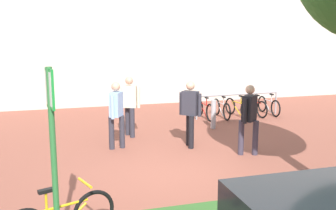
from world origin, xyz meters
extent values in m
plane|color=brown|center=(0.00, 0.00, 0.00)|extent=(60.00, 60.00, 0.00)
cylinder|color=#2D7238|center=(-2.39, -2.37, 1.26)|extent=(0.08, 0.08, 2.52)
cube|color=#198C33|center=(-2.39, -2.37, 2.24)|extent=(0.11, 0.36, 0.52)
cube|color=white|center=(-2.39, -2.37, 2.24)|extent=(0.10, 0.30, 0.44)
cylinder|color=gold|center=(-2.35, -2.20, 0.55)|extent=(0.80, 0.32, 0.04)
cylinder|color=gold|center=(-2.52, -2.26, 0.67)|extent=(0.04, 0.04, 0.28)
cube|color=black|center=(-2.52, -2.26, 0.83)|extent=(0.22, 0.14, 0.05)
cylinder|color=gold|center=(-1.99, -2.07, 0.81)|extent=(0.18, 0.41, 0.04)
cylinder|color=#99999E|center=(2.27, 4.80, 0.40)|extent=(0.06, 0.06, 0.80)
cylinder|color=#99999E|center=(5.41, 4.94, 0.40)|extent=(0.06, 0.06, 0.80)
cylinder|color=#99999E|center=(3.84, 4.87, 0.80)|extent=(3.15, 0.20, 0.06)
torus|color=black|center=(2.59, 4.39, 0.30)|extent=(0.06, 0.61, 0.61)
torus|color=black|center=(2.57, 5.33, 0.30)|extent=(0.06, 0.61, 0.61)
cylinder|color=red|center=(2.58, 4.86, 0.51)|extent=(0.04, 0.77, 0.03)
cylinder|color=red|center=(2.58, 4.95, 0.27)|extent=(0.04, 0.56, 0.40)
cylinder|color=red|center=(2.58, 4.69, 0.62)|extent=(0.03, 0.03, 0.26)
cube|color=black|center=(2.58, 4.69, 0.76)|extent=(0.08, 0.19, 0.05)
cylinder|color=red|center=(2.57, 5.22, 0.75)|extent=(0.39, 0.04, 0.04)
torus|color=black|center=(3.20, 4.38, 0.30)|extent=(0.07, 0.61, 0.61)
torus|color=black|center=(3.22, 5.32, 0.30)|extent=(0.07, 0.61, 0.61)
cylinder|color=silver|center=(3.21, 4.85, 0.51)|extent=(0.05, 0.77, 0.03)
cylinder|color=silver|center=(3.21, 4.94, 0.27)|extent=(0.04, 0.56, 0.40)
cylinder|color=silver|center=(3.21, 4.68, 0.62)|extent=(0.03, 0.03, 0.26)
cube|color=black|center=(3.21, 4.68, 0.76)|extent=(0.08, 0.19, 0.05)
cylinder|color=silver|center=(3.22, 5.21, 0.75)|extent=(0.39, 0.04, 0.04)
torus|color=black|center=(3.92, 4.39, 0.30)|extent=(0.16, 0.61, 0.61)
torus|color=black|center=(3.76, 5.31, 0.30)|extent=(0.16, 0.61, 0.61)
cylinder|color=gold|center=(3.84, 4.85, 0.51)|extent=(0.16, 0.76, 0.03)
cylinder|color=gold|center=(3.82, 4.94, 0.27)|extent=(0.13, 0.55, 0.40)
cylinder|color=gold|center=(3.87, 4.68, 0.62)|extent=(0.03, 0.03, 0.26)
cube|color=black|center=(3.87, 4.68, 0.76)|extent=(0.10, 0.19, 0.05)
cylinder|color=gold|center=(3.78, 5.20, 0.75)|extent=(0.39, 0.10, 0.04)
torus|color=black|center=(4.54, 4.39, 0.30)|extent=(0.14, 0.61, 0.61)
torus|color=black|center=(4.40, 5.32, 0.30)|extent=(0.14, 0.61, 0.61)
cylinder|color=red|center=(4.47, 4.85, 0.51)|extent=(0.14, 0.77, 0.03)
cylinder|color=red|center=(4.46, 4.94, 0.27)|extent=(0.11, 0.56, 0.40)
cylinder|color=red|center=(4.50, 4.69, 0.62)|extent=(0.03, 0.03, 0.26)
cube|color=black|center=(4.50, 4.69, 0.76)|extent=(0.10, 0.19, 0.05)
cylinder|color=red|center=(4.42, 5.21, 0.75)|extent=(0.39, 0.09, 0.04)
torus|color=black|center=(5.10, 4.43, 0.30)|extent=(0.06, 0.61, 0.61)
torus|color=black|center=(5.10, 5.37, 0.30)|extent=(0.06, 0.61, 0.61)
cylinder|color=silver|center=(5.10, 4.90, 0.51)|extent=(0.04, 0.77, 0.03)
cylinder|color=silver|center=(5.10, 4.99, 0.27)|extent=(0.03, 0.56, 0.40)
cylinder|color=silver|center=(5.10, 4.73, 0.62)|extent=(0.03, 0.03, 0.26)
cube|color=black|center=(5.10, 4.73, 0.76)|extent=(0.07, 0.18, 0.05)
cylinder|color=silver|center=(5.10, 5.25, 0.75)|extent=(0.39, 0.04, 0.04)
cylinder|color=#ADADB2|center=(2.33, 3.47, 0.45)|extent=(0.16, 0.16, 0.90)
cylinder|color=#2D2D38|center=(-0.30, 3.12, 0.42)|extent=(0.14, 0.14, 0.85)
cylinder|color=#2D2D38|center=(-0.38, 3.43, 0.42)|extent=(0.14, 0.14, 0.85)
cube|color=beige|center=(-0.34, 3.28, 1.16)|extent=(0.46, 0.36, 0.62)
cylinder|color=beige|center=(-0.09, 3.19, 1.13)|extent=(0.09, 0.09, 0.59)
cylinder|color=beige|center=(-0.58, 3.37, 1.13)|extent=(0.09, 0.09, 0.59)
sphere|color=tan|center=(-0.34, 3.28, 1.61)|extent=(0.22, 0.22, 0.22)
cylinder|color=#2D2D38|center=(-1.02, 2.14, 0.42)|extent=(0.14, 0.14, 0.85)
cylinder|color=#2D2D38|center=(-0.74, 2.19, 0.42)|extent=(0.14, 0.14, 0.85)
cube|color=#8CB2E5|center=(-0.88, 2.17, 1.16)|extent=(0.41, 0.47, 0.62)
cylinder|color=#8CB2E5|center=(-1.01, 1.94, 1.13)|extent=(0.09, 0.09, 0.59)
cylinder|color=#8CB2E5|center=(-0.76, 2.40, 1.13)|extent=(0.09, 0.09, 0.59)
sphere|color=tan|center=(-0.88, 2.17, 1.61)|extent=(0.22, 0.22, 0.22)
cylinder|color=black|center=(0.95, 1.64, 0.42)|extent=(0.14, 0.14, 0.85)
cylinder|color=black|center=(0.99, 1.94, 0.42)|extent=(0.14, 0.14, 0.85)
cube|color=#2D2D38|center=(0.97, 1.79, 1.16)|extent=(0.46, 0.45, 0.62)
cylinder|color=#2D2D38|center=(1.16, 1.62, 1.13)|extent=(0.09, 0.09, 0.59)
cylinder|color=#2D2D38|center=(0.78, 1.97, 1.13)|extent=(0.09, 0.09, 0.59)
sphere|color=tan|center=(0.97, 1.79, 1.61)|extent=(0.22, 0.22, 0.22)
cylinder|color=#383342|center=(1.94, 0.81, 0.42)|extent=(0.14, 0.14, 0.85)
cylinder|color=#383342|center=(2.27, 0.70, 0.42)|extent=(0.14, 0.14, 0.85)
cube|color=black|center=(2.11, 0.76, 1.16)|extent=(0.46, 0.44, 0.62)
cylinder|color=black|center=(1.91, 0.59, 1.13)|extent=(0.09, 0.09, 0.59)
cylinder|color=black|center=(2.31, 0.93, 1.13)|extent=(0.09, 0.09, 0.59)
sphere|color=tan|center=(2.11, 0.76, 1.61)|extent=(0.22, 0.22, 0.22)
camera|label=1|loc=(-2.31, -7.50, 2.94)|focal=41.65mm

